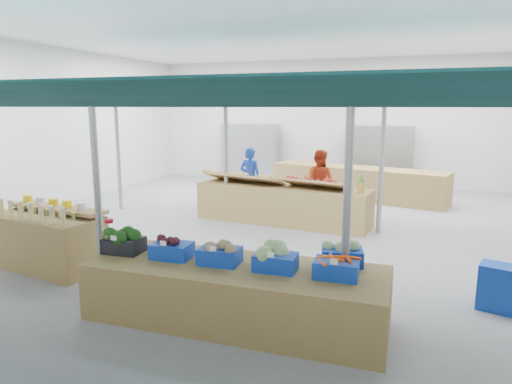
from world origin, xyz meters
TOP-DOWN VIEW (x-y plane):
  - floor at (0.00, 0.00)m, footprint 13.00×13.00m
  - hall at (0.00, 1.44)m, footprint 13.00×13.00m
  - pole_grid at (0.75, -1.75)m, footprint 10.00×4.60m
  - awnings at (0.75, -1.75)m, footprint 9.50×7.08m
  - back_shelving_left at (-2.50, 6.00)m, footprint 2.00×0.50m
  - back_shelving_right at (2.00, 6.00)m, footprint 2.00×0.50m
  - bottle_shelf at (-2.48, -3.51)m, footprint 2.08×1.40m
  - veg_counter at (1.20, -4.24)m, footprint 3.73×1.33m
  - fruit_counter at (0.33, 0.64)m, footprint 4.09×1.37m
  - far_counter at (1.53, 4.08)m, footprint 5.17×2.18m
  - crate_stack at (4.34, -2.78)m, footprint 0.59×0.48m
  - vendor_left at (-0.87, 1.74)m, footprint 0.62×0.44m
  - vendor_right at (0.93, 1.74)m, footprint 0.84×0.69m
  - crate_broccoli at (-0.39, -4.28)m, footprint 0.52×0.41m
  - crate_beets at (0.33, -4.26)m, footprint 0.52×0.41m
  - crate_celeriac at (1.00, -4.25)m, footprint 0.52×0.41m
  - crate_cabbage at (1.72, -4.23)m, footprint 0.52×0.41m
  - crate_carrots at (2.44, -4.21)m, footprint 0.52×0.41m
  - sparrow at (-0.55, -4.41)m, footprint 0.12×0.09m
  - pole_ribbon at (-0.69, -4.18)m, footprint 0.12×0.12m
  - apple_heap_yellow at (-0.63, 0.65)m, footprint 2.00×1.08m
  - apple_heap_red at (1.13, 0.46)m, footprint 1.61×1.00m
  - pineapple at (2.12, 0.36)m, footprint 0.14×0.14m
  - crate_extra at (2.42, -3.75)m, footprint 0.57×0.45m

SIDE VIEW (x-z plane):
  - floor at x=0.00m, z-range 0.00..0.00m
  - crate_stack at x=4.34m, z-range 0.00..0.61m
  - veg_counter at x=1.20m, z-range 0.00..0.72m
  - fruit_counter at x=0.33m, z-range 0.00..0.86m
  - far_counter at x=1.53m, z-range 0.00..0.91m
  - bottle_shelf at x=-2.48m, z-range -0.11..1.06m
  - vendor_left at x=-0.87m, z-range 0.00..1.60m
  - vendor_right at x=0.93m, z-range 0.00..1.60m
  - crate_carrots at x=2.44m, z-range 0.69..0.98m
  - crate_beets at x=0.33m, z-range 0.71..1.00m
  - crate_celeriac at x=1.00m, z-range 0.71..1.02m
  - crate_extra at x=2.42m, z-range 0.71..1.03m
  - crate_broccoli at x=-0.39m, z-range 0.70..1.05m
  - crate_cabbage at x=1.72m, z-range 0.70..1.05m
  - sparrow at x=-0.55m, z-range 0.91..1.02m
  - back_shelving_left at x=-2.50m, z-range 0.00..2.00m
  - back_shelving_right at x=2.00m, z-range 0.00..2.00m
  - apple_heap_yellow at x=-0.63m, z-range 0.89..1.16m
  - apple_heap_red at x=1.13m, z-range 0.89..1.16m
  - pineapple at x=2.12m, z-range 0.85..1.24m
  - pole_ribbon at x=-0.69m, z-range 0.94..1.22m
  - pole_grid at x=0.75m, z-range 0.31..3.31m
  - hall at x=0.00m, z-range -3.85..9.15m
  - awnings at x=0.75m, z-range 2.63..2.93m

